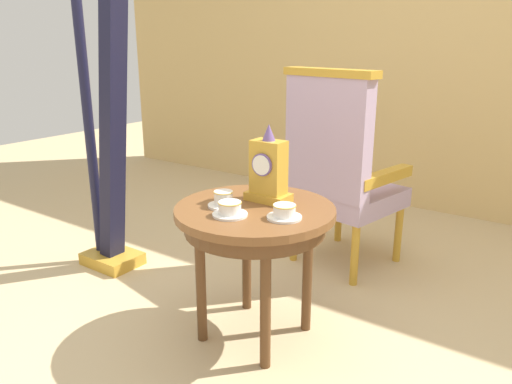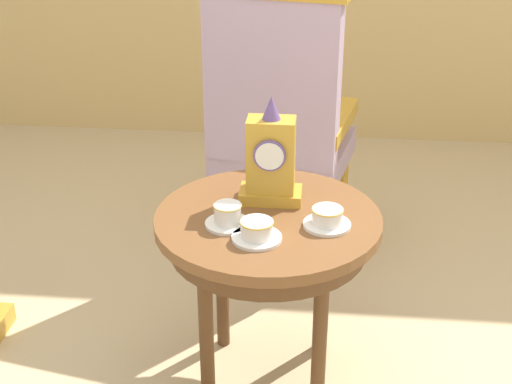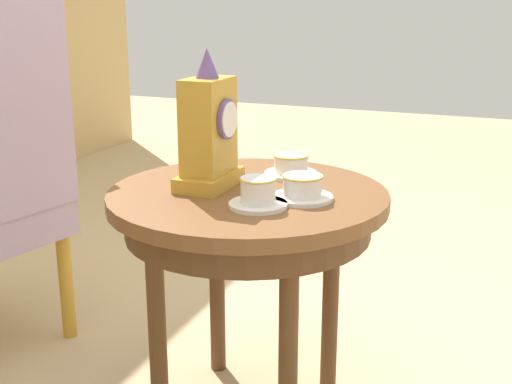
{
  "view_description": "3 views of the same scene",
  "coord_description": "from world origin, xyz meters",
  "px_view_note": "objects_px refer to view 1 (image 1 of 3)",
  "views": [
    {
      "loc": [
        1.21,
        -1.6,
        1.28
      ],
      "look_at": [
        0.0,
        0.14,
        0.63
      ],
      "focal_mm": 34.71,
      "sensor_mm": 36.0,
      "label": 1
    },
    {
      "loc": [
        0.24,
        -1.91,
        1.63
      ],
      "look_at": [
        0.04,
        0.1,
        0.64
      ],
      "focal_mm": 51.47,
      "sensor_mm": 36.0,
      "label": 2
    },
    {
      "loc": [
        -1.37,
        -0.61,
        1.07
      ],
      "look_at": [
        0.17,
        0.02,
        0.58
      ],
      "focal_mm": 48.05,
      "sensor_mm": 36.0,
      "label": 3
    }
  ],
  "objects_px": {
    "teacup_left": "(223,200)",
    "harp": "(106,150)",
    "teacup_center": "(284,212)",
    "armchair": "(339,168)",
    "teacup_right": "(230,209)",
    "side_table": "(255,224)",
    "mantel_clock": "(268,171)"
  },
  "relations": [
    {
      "from": "teacup_left",
      "to": "harp",
      "type": "bearing_deg",
      "value": 169.17
    },
    {
      "from": "teacup_center",
      "to": "armchair",
      "type": "xyz_separation_m",
      "value": [
        -0.2,
        0.9,
        -0.04
      ]
    },
    {
      "from": "teacup_right",
      "to": "teacup_left",
      "type": "bearing_deg",
      "value": 141.03
    },
    {
      "from": "side_table",
      "to": "armchair",
      "type": "xyz_separation_m",
      "value": [
        -0.03,
        0.86,
        0.06
      ]
    },
    {
      "from": "side_table",
      "to": "mantel_clock",
      "type": "height_order",
      "value": "mantel_clock"
    },
    {
      "from": "harp",
      "to": "teacup_center",
      "type": "bearing_deg",
      "value": -7.39
    },
    {
      "from": "harp",
      "to": "side_table",
      "type": "bearing_deg",
      "value": -6.03
    },
    {
      "from": "teacup_left",
      "to": "teacup_center",
      "type": "distance_m",
      "value": 0.29
    },
    {
      "from": "teacup_left",
      "to": "mantel_clock",
      "type": "xyz_separation_m",
      "value": [
        0.11,
        0.17,
        0.11
      ]
    },
    {
      "from": "armchair",
      "to": "side_table",
      "type": "bearing_deg",
      "value": -88.15
    },
    {
      "from": "mantel_clock",
      "to": "side_table",
      "type": "bearing_deg",
      "value": -89.51
    },
    {
      "from": "armchair",
      "to": "teacup_left",
      "type": "bearing_deg",
      "value": -95.13
    },
    {
      "from": "teacup_center",
      "to": "side_table",
      "type": "bearing_deg",
      "value": 164.41
    },
    {
      "from": "side_table",
      "to": "mantel_clock",
      "type": "bearing_deg",
      "value": 90.49
    },
    {
      "from": "teacup_center",
      "to": "armchair",
      "type": "height_order",
      "value": "armchair"
    },
    {
      "from": "teacup_left",
      "to": "side_table",
      "type": "bearing_deg",
      "value": 32.9
    },
    {
      "from": "teacup_center",
      "to": "teacup_left",
      "type": "bearing_deg",
      "value": -175.37
    },
    {
      "from": "side_table",
      "to": "harp",
      "type": "height_order",
      "value": "harp"
    },
    {
      "from": "side_table",
      "to": "armchair",
      "type": "relative_size",
      "value": 0.59
    },
    {
      "from": "side_table",
      "to": "harp",
      "type": "xyz_separation_m",
      "value": [
        -1.08,
        0.11,
        0.17
      ]
    },
    {
      "from": "teacup_right",
      "to": "harp",
      "type": "xyz_separation_m",
      "value": [
        -1.06,
        0.26,
        0.06
      ]
    },
    {
      "from": "side_table",
      "to": "teacup_center",
      "type": "distance_m",
      "value": 0.21
    },
    {
      "from": "side_table",
      "to": "teacup_center",
      "type": "xyz_separation_m",
      "value": [
        0.17,
        -0.05,
        0.1
      ]
    },
    {
      "from": "teacup_right",
      "to": "armchair",
      "type": "distance_m",
      "value": 1.0
    },
    {
      "from": "teacup_left",
      "to": "harp",
      "type": "relative_size",
      "value": 0.08
    },
    {
      "from": "armchair",
      "to": "teacup_right",
      "type": "bearing_deg",
      "value": -89.55
    },
    {
      "from": "teacup_right",
      "to": "mantel_clock",
      "type": "xyz_separation_m",
      "value": [
        0.02,
        0.25,
        0.11
      ]
    },
    {
      "from": "harp",
      "to": "mantel_clock",
      "type": "bearing_deg",
      "value": -0.73
    },
    {
      "from": "side_table",
      "to": "teacup_right",
      "type": "relative_size",
      "value": 4.79
    },
    {
      "from": "teacup_right",
      "to": "armchair",
      "type": "xyz_separation_m",
      "value": [
        -0.01,
        1.0,
        -0.04
      ]
    },
    {
      "from": "teacup_left",
      "to": "teacup_right",
      "type": "relative_size",
      "value": 0.93
    },
    {
      "from": "teacup_center",
      "to": "mantel_clock",
      "type": "distance_m",
      "value": 0.25
    }
  ]
}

